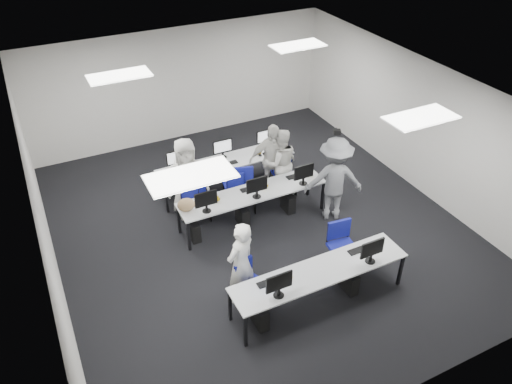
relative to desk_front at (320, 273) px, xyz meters
name	(u,v)px	position (x,y,z in m)	size (l,w,h in m)	color
room	(257,165)	(0.00, 2.40, 0.82)	(9.00, 9.02, 3.00)	black
ceiling_panels	(257,95)	(0.00, 2.40, 2.30)	(5.20, 4.60, 0.02)	white
desk_front	(320,273)	(0.00, 0.00, 0.00)	(3.20, 0.70, 0.73)	silver
desk_mid	(253,194)	(0.00, 2.60, 0.00)	(3.20, 0.70, 0.73)	silver
desk_back	(226,163)	(0.00, 4.00, 0.00)	(3.20, 0.70, 0.73)	silver
equipment_front	(310,291)	(-0.19, -0.02, -0.32)	(2.51, 0.41, 1.19)	#0D33AB
equipment_mid	(245,210)	(-0.19, 2.58, -0.32)	(2.91, 0.41, 1.19)	white
equipment_back	(234,172)	(0.19, 4.02, -0.32)	(2.91, 0.41, 1.19)	white
chair_0	(251,291)	(-1.07, 0.49, -0.40)	(0.57, 0.59, 0.88)	navy
chair_1	(342,255)	(0.85, 0.53, -0.37)	(0.54, 0.58, 0.99)	navy
chair_2	(200,207)	(-0.98, 3.21, -0.41)	(0.48, 0.51, 0.86)	navy
chair_3	(244,197)	(0.03, 3.09, -0.38)	(0.60, 0.63, 0.94)	navy
chair_4	(284,181)	(1.11, 3.25, -0.39)	(0.47, 0.51, 0.93)	navy
chair_5	(190,206)	(-1.15, 3.35, -0.42)	(0.48, 0.51, 0.82)	navy
chair_6	(234,192)	(-0.08, 3.41, -0.41)	(0.49, 0.52, 0.85)	navy
chair_7	(280,177)	(1.14, 3.48, -0.42)	(0.44, 0.47, 0.82)	navy
handbag	(186,205)	(-1.45, 2.61, 0.19)	(0.35, 0.22, 0.29)	tan
student_0	(241,264)	(-1.18, 0.66, 0.16)	(0.61, 0.40, 1.67)	white
student_1	(280,163)	(1.01, 3.27, 0.13)	(0.79, 0.61, 1.62)	white
student_2	(187,178)	(-1.13, 3.45, 0.23)	(0.89, 0.58, 1.82)	white
student_3	(272,160)	(0.84, 3.36, 0.20)	(1.03, 0.43, 1.76)	white
photographer	(334,179)	(1.59, 2.00, 0.27)	(1.22, 0.70, 1.89)	slate
dslr_camera	(337,132)	(1.66, 2.17, 1.28)	(0.14, 0.18, 0.10)	black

